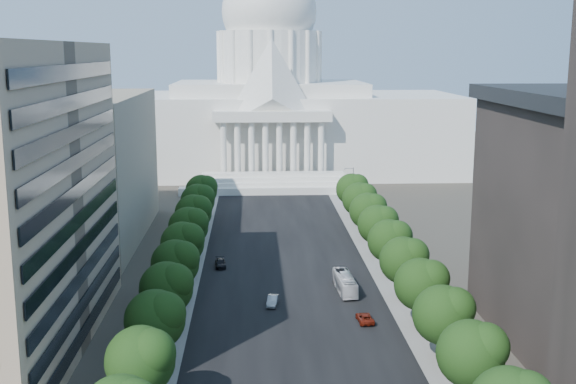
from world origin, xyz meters
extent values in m
cube|color=black|center=(0.00, 90.00, 0.00)|extent=(30.00, 260.00, 0.01)
cube|color=gray|center=(-19.00, 90.00, 0.00)|extent=(8.00, 260.00, 0.02)
cube|color=gray|center=(19.00, 90.00, 0.00)|extent=(8.00, 260.00, 0.02)
cube|color=white|center=(0.00, 185.00, 12.50)|extent=(120.00, 50.00, 25.00)
cube|color=white|center=(0.00, 185.00, 27.00)|extent=(60.00, 40.00, 4.00)
cube|color=white|center=(0.00, 158.00, 20.50)|extent=(34.00, 8.00, 3.00)
cylinder|color=white|center=(0.00, 185.00, 37.00)|extent=(32.00, 32.00, 16.00)
ellipsoid|color=white|center=(0.00, 185.00, 51.00)|extent=(30.00, 30.00, 27.60)
cube|color=gray|center=(-48.00, 100.00, 15.00)|extent=(38.00, 52.00, 30.00)
sphere|color=black|center=(-18.00, 24.00, 6.17)|extent=(7.60, 7.60, 7.60)
sphere|color=black|center=(-16.67, 23.24, 7.31)|extent=(5.32, 5.32, 5.32)
cylinder|color=#33261C|center=(-18.00, 36.00, 1.47)|extent=(0.56, 0.56, 2.94)
sphere|color=black|center=(-18.00, 36.00, 6.17)|extent=(7.60, 7.60, 7.60)
sphere|color=black|center=(-16.67, 35.24, 7.31)|extent=(5.32, 5.32, 5.32)
cylinder|color=#33261C|center=(-18.00, 48.00, 1.47)|extent=(0.56, 0.56, 2.94)
sphere|color=black|center=(-18.00, 48.00, 6.17)|extent=(7.60, 7.60, 7.60)
sphere|color=black|center=(-16.67, 47.24, 7.31)|extent=(5.32, 5.32, 5.32)
cylinder|color=#33261C|center=(-18.00, 60.00, 1.47)|extent=(0.56, 0.56, 2.94)
sphere|color=black|center=(-18.00, 60.00, 6.17)|extent=(7.60, 7.60, 7.60)
sphere|color=black|center=(-16.67, 59.24, 7.31)|extent=(5.32, 5.32, 5.32)
cylinder|color=#33261C|center=(-18.00, 72.00, 1.47)|extent=(0.56, 0.56, 2.94)
sphere|color=black|center=(-18.00, 72.00, 6.17)|extent=(7.60, 7.60, 7.60)
sphere|color=black|center=(-16.67, 71.24, 7.31)|extent=(5.32, 5.32, 5.32)
cylinder|color=#33261C|center=(-18.00, 84.00, 1.47)|extent=(0.56, 0.56, 2.94)
sphere|color=black|center=(-18.00, 84.00, 6.17)|extent=(7.60, 7.60, 7.60)
sphere|color=black|center=(-16.67, 83.24, 7.31)|extent=(5.32, 5.32, 5.32)
cylinder|color=#33261C|center=(-18.00, 96.00, 1.47)|extent=(0.56, 0.56, 2.94)
sphere|color=black|center=(-18.00, 96.00, 6.17)|extent=(7.60, 7.60, 7.60)
sphere|color=black|center=(-16.67, 95.24, 7.31)|extent=(5.32, 5.32, 5.32)
cylinder|color=#33261C|center=(-18.00, 108.00, 1.47)|extent=(0.56, 0.56, 2.94)
sphere|color=black|center=(-18.00, 108.00, 6.17)|extent=(7.60, 7.60, 7.60)
sphere|color=black|center=(-16.67, 107.24, 7.31)|extent=(5.32, 5.32, 5.32)
cylinder|color=#33261C|center=(-18.00, 120.00, 1.47)|extent=(0.56, 0.56, 2.94)
sphere|color=black|center=(-18.00, 120.00, 6.17)|extent=(7.60, 7.60, 7.60)
sphere|color=black|center=(-16.67, 119.24, 7.31)|extent=(5.32, 5.32, 5.32)
sphere|color=black|center=(18.00, 24.00, 6.17)|extent=(7.60, 7.60, 7.60)
sphere|color=black|center=(19.33, 23.24, 7.31)|extent=(5.32, 5.32, 5.32)
cylinder|color=#33261C|center=(18.00, 36.00, 1.47)|extent=(0.56, 0.56, 2.94)
sphere|color=black|center=(18.00, 36.00, 6.17)|extent=(7.60, 7.60, 7.60)
sphere|color=black|center=(19.33, 35.24, 7.31)|extent=(5.32, 5.32, 5.32)
cylinder|color=#33261C|center=(18.00, 48.00, 1.47)|extent=(0.56, 0.56, 2.94)
sphere|color=black|center=(18.00, 48.00, 6.17)|extent=(7.60, 7.60, 7.60)
sphere|color=black|center=(19.33, 47.24, 7.31)|extent=(5.32, 5.32, 5.32)
cylinder|color=#33261C|center=(18.00, 60.00, 1.47)|extent=(0.56, 0.56, 2.94)
sphere|color=black|center=(18.00, 60.00, 6.17)|extent=(7.60, 7.60, 7.60)
sphere|color=black|center=(19.33, 59.24, 7.31)|extent=(5.32, 5.32, 5.32)
cylinder|color=#33261C|center=(18.00, 72.00, 1.47)|extent=(0.56, 0.56, 2.94)
sphere|color=black|center=(18.00, 72.00, 6.17)|extent=(7.60, 7.60, 7.60)
sphere|color=black|center=(19.33, 71.24, 7.31)|extent=(5.32, 5.32, 5.32)
cylinder|color=#33261C|center=(18.00, 84.00, 1.47)|extent=(0.56, 0.56, 2.94)
sphere|color=black|center=(18.00, 84.00, 6.17)|extent=(7.60, 7.60, 7.60)
sphere|color=black|center=(19.33, 83.24, 7.31)|extent=(5.32, 5.32, 5.32)
cylinder|color=#33261C|center=(18.00, 96.00, 1.47)|extent=(0.56, 0.56, 2.94)
sphere|color=black|center=(18.00, 96.00, 6.17)|extent=(7.60, 7.60, 7.60)
sphere|color=black|center=(19.33, 95.24, 7.31)|extent=(5.32, 5.32, 5.32)
cylinder|color=#33261C|center=(18.00, 108.00, 1.47)|extent=(0.56, 0.56, 2.94)
sphere|color=black|center=(18.00, 108.00, 6.17)|extent=(7.60, 7.60, 7.60)
sphere|color=black|center=(19.33, 107.24, 7.31)|extent=(5.32, 5.32, 5.32)
cylinder|color=#33261C|center=(18.00, 120.00, 1.47)|extent=(0.56, 0.56, 2.94)
sphere|color=black|center=(18.00, 120.00, 6.17)|extent=(7.60, 7.60, 7.60)
sphere|color=black|center=(19.33, 119.24, 7.31)|extent=(5.32, 5.32, 5.32)
cylinder|color=gray|center=(20.50, 35.00, 4.50)|extent=(0.18, 0.18, 9.00)
cylinder|color=gray|center=(19.30, 35.00, 8.80)|extent=(2.40, 0.14, 0.14)
sphere|color=gray|center=(18.20, 35.00, 8.70)|extent=(0.44, 0.44, 0.44)
cylinder|color=gray|center=(20.50, 60.00, 4.50)|extent=(0.18, 0.18, 9.00)
cylinder|color=gray|center=(19.30, 60.00, 8.80)|extent=(2.40, 0.14, 0.14)
sphere|color=gray|center=(18.20, 60.00, 8.70)|extent=(0.44, 0.44, 0.44)
cylinder|color=gray|center=(20.50, 85.00, 4.50)|extent=(0.18, 0.18, 9.00)
cylinder|color=gray|center=(19.30, 85.00, 8.80)|extent=(2.40, 0.14, 0.14)
sphere|color=gray|center=(18.20, 85.00, 8.70)|extent=(0.44, 0.44, 0.44)
cylinder|color=gray|center=(20.50, 110.00, 4.50)|extent=(0.18, 0.18, 9.00)
cylinder|color=gray|center=(19.30, 110.00, 8.80)|extent=(2.40, 0.14, 0.14)
sphere|color=gray|center=(18.20, 110.00, 8.70)|extent=(0.44, 0.44, 0.44)
cylinder|color=gray|center=(20.50, 135.00, 4.50)|extent=(0.18, 0.18, 9.00)
cylinder|color=gray|center=(19.30, 135.00, 8.80)|extent=(2.40, 0.14, 0.14)
sphere|color=gray|center=(18.20, 135.00, 8.70)|extent=(0.44, 0.44, 0.44)
imported|color=#9DA0A5|center=(-2.83, 57.42, 0.72)|extent=(2.10, 4.56, 1.45)
imported|color=maroon|center=(10.39, 49.57, 0.64)|extent=(2.42, 4.72, 1.27)
imported|color=black|center=(-11.77, 77.99, 0.69)|extent=(2.32, 4.90, 1.38)
imported|color=silver|center=(9.21, 63.34, 1.47)|extent=(3.03, 10.64, 2.93)
camera|label=1|loc=(-5.72, -49.14, 38.86)|focal=45.00mm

